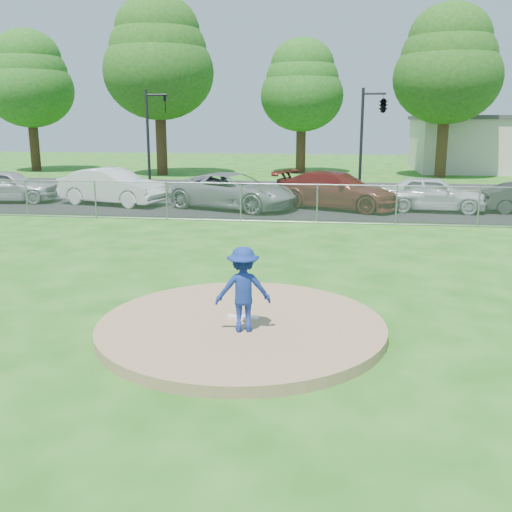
{
  "coord_description": "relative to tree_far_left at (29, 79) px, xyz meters",
  "views": [
    {
      "loc": [
        1.67,
        -10.01,
        3.88
      ],
      "look_at": [
        0.0,
        2.0,
        1.0
      ],
      "focal_mm": 40.0,
      "sensor_mm": 36.0,
      "label": 1
    }
  ],
  "objects": [
    {
      "name": "ground",
      "position": [
        22.0,
        -23.0,
        -7.06
      ],
      "size": [
        120.0,
        120.0,
        0.0
      ],
      "primitive_type": "plane",
      "color": "#1B5512",
      "rests_on": "ground"
    },
    {
      "name": "pitchers_mound",
      "position": [
        22.0,
        -33.0,
        -6.96
      ],
      "size": [
        5.4,
        5.4,
        0.2
      ],
      "primitive_type": "cylinder",
      "color": "#947351",
      "rests_on": "ground"
    },
    {
      "name": "pitching_rubber",
      "position": [
        22.0,
        -32.8,
        -6.84
      ],
      "size": [
        0.6,
        0.15,
        0.04
      ],
      "primitive_type": "cube",
      "color": "white",
      "rests_on": "pitchers_mound"
    },
    {
      "name": "chain_link_fence",
      "position": [
        22.0,
        -21.0,
        -6.31
      ],
      "size": [
        40.0,
        0.06,
        1.5
      ],
      "primitive_type": "cube",
      "color": "gray",
      "rests_on": "ground"
    },
    {
      "name": "parking_lot",
      "position": [
        22.0,
        -16.5,
        -7.05
      ],
      "size": [
        50.0,
        8.0,
        0.01
      ],
      "primitive_type": "cube",
      "color": "black",
      "rests_on": "ground"
    },
    {
      "name": "street",
      "position": [
        22.0,
        -9.0,
        -7.06
      ],
      "size": [
        60.0,
        7.0,
        0.01
      ],
      "primitive_type": "cube",
      "color": "#232326",
      "rests_on": "ground"
    },
    {
      "name": "tree_far_left",
      "position": [
        0.0,
        0.0,
        0.0
      ],
      "size": [
        6.72,
        6.72,
        10.74
      ],
      "color": "#332012",
      "rests_on": "ground"
    },
    {
      "name": "tree_left",
      "position": [
        11.0,
        -2.0,
        1.18
      ],
      "size": [
        7.84,
        7.84,
        12.53
      ],
      "color": "#382214",
      "rests_on": "ground"
    },
    {
      "name": "tree_center",
      "position": [
        21.0,
        1.0,
        -0.59
      ],
      "size": [
        6.16,
        6.16,
        9.84
      ],
      "color": "#392114",
      "rests_on": "ground"
    },
    {
      "name": "tree_right",
      "position": [
        31.0,
        -1.0,
        0.59
      ],
      "size": [
        7.28,
        7.28,
        11.63
      ],
      "color": "#3D2716",
      "rests_on": "ground"
    },
    {
      "name": "traffic_signal_left",
      "position": [
        13.24,
        -11.0,
        -3.7
      ],
      "size": [
        1.28,
        0.2,
        5.6
      ],
      "color": "black",
      "rests_on": "ground"
    },
    {
      "name": "traffic_signal_center",
      "position": [
        25.97,
        -11.0,
        -2.45
      ],
      "size": [
        1.42,
        2.48,
        5.6
      ],
      "color": "black",
      "rests_on": "ground"
    },
    {
      "name": "pitcher",
      "position": [
        22.11,
        -33.44,
        -6.09
      ],
      "size": [
        1.1,
        0.79,
        1.54
      ],
      "primitive_type": "imported",
      "rotation": [
        0.0,
        0.0,
        3.38
      ],
      "color": "navy",
      "rests_on": "pitchers_mound"
    },
    {
      "name": "traffic_cone",
      "position": [
        16.5,
        -17.4,
        -6.75
      ],
      "size": [
        0.31,
        0.31,
        0.61
      ],
      "primitive_type": "cone",
      "color": "#FB540D",
      "rests_on": "parking_lot"
    },
    {
      "name": "parked_car_silver",
      "position": [
        7.87,
        -17.17,
        -6.26
      ],
      "size": [
        4.89,
        2.56,
        1.59
      ],
      "primitive_type": "imported",
      "rotation": [
        0.0,
        0.0,
        1.72
      ],
      "color": "#A9A8AD",
      "rests_on": "parking_lot"
    },
    {
      "name": "parked_car_white",
      "position": [
        13.22,
        -17.24,
        -6.2
      ],
      "size": [
        5.44,
        3.06,
        1.7
      ],
      "primitive_type": "imported",
      "rotation": [
        0.0,
        0.0,
        1.31
      ],
      "color": "silver",
      "rests_on": "parking_lot"
    },
    {
      "name": "parked_car_gray",
      "position": [
        19.15,
        -17.78,
        -6.25
      ],
      "size": [
        6.34,
        4.53,
        1.6
      ],
      "primitive_type": "imported",
      "rotation": [
        0.0,
        0.0,
        1.21
      ],
      "color": "gray",
      "rests_on": "parking_lot"
    },
    {
      "name": "parked_car_darkred",
      "position": [
        23.75,
        -17.1,
        -6.22
      ],
      "size": [
        6.18,
        4.36,
        1.66
      ],
      "primitive_type": "imported",
      "rotation": [
        0.0,
        0.0,
        1.17
      ],
      "color": "#5C1B17",
      "rests_on": "parking_lot"
    },
    {
      "name": "parked_car_pearl",
      "position": [
        27.89,
        -17.29,
        -6.28
      ],
      "size": [
        4.67,
        2.21,
        1.54
      ],
      "primitive_type": "imported",
      "rotation": [
        0.0,
        0.0,
        1.48
      ],
      "color": "silver",
      "rests_on": "parking_lot"
    }
  ]
}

